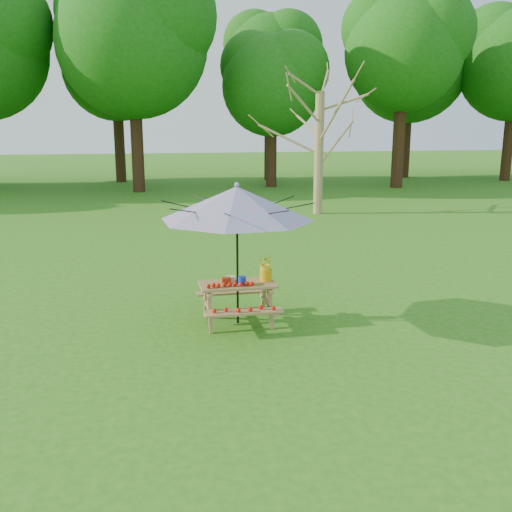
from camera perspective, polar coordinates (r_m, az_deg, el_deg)
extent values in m
plane|color=#2C7316|center=(7.30, 17.11, -13.03)|extent=(120.00, 120.00, 0.00)
cylinder|color=#9A7554|center=(20.55, 6.30, 10.13)|extent=(0.35, 0.35, 4.26)
cube|color=#A28349|center=(9.09, -1.85, -2.85)|extent=(1.20, 0.62, 0.04)
cube|color=#A28349|center=(8.66, -1.21, -5.67)|extent=(1.20, 0.22, 0.04)
cube|color=#A28349|center=(9.69, -2.40, -3.63)|extent=(1.20, 0.22, 0.04)
cylinder|color=black|center=(8.97, -1.88, 0.07)|extent=(0.04, 0.04, 2.25)
cone|color=#21B3BE|center=(8.82, -1.92, 5.30)|extent=(3.03, 3.03, 0.52)
sphere|color=#21B3BE|center=(8.79, -1.93, 7.13)|extent=(0.08, 0.08, 0.08)
cube|color=#AC2B0D|center=(9.05, -3.01, -2.46)|extent=(0.14, 0.12, 0.10)
cylinder|color=#1530AF|center=(8.99, -1.41, -2.47)|extent=(0.13, 0.13, 0.13)
cube|color=white|center=(9.23, -2.55, -2.26)|extent=(0.13, 0.13, 0.07)
cylinder|color=#E9A80C|center=(9.22, 1.00, -1.87)|extent=(0.19, 0.19, 0.19)
imported|color=yellow|center=(9.17, 1.00, -0.77)|extent=(0.32, 0.30, 0.29)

